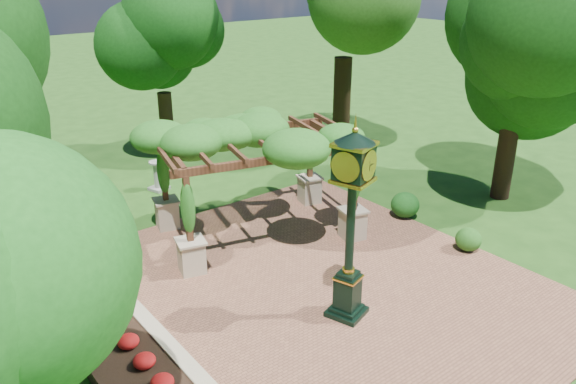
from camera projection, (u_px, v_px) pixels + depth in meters
ground at (349, 301)px, 14.28m from camera, size 120.00×120.00×0.00m
brick_plaza at (323, 284)px, 15.00m from camera, size 10.00×12.00×0.04m
border_wall at (176, 358)px, 11.95m from camera, size 0.35×5.00×0.40m
flower_bed at (137, 377)px, 11.44m from camera, size 1.50×5.00×0.36m
pedestal_clock at (352, 210)px, 12.64m from camera, size 1.17×1.17×4.72m
pergola at (256, 142)px, 16.67m from camera, size 6.61×5.01×3.71m
sundial at (158, 177)px, 21.03m from camera, size 0.77×0.77×1.12m
shrub_front at (468, 239)px, 16.60m from camera, size 0.94×0.94×0.69m
shrub_mid at (405, 205)px, 18.74m from camera, size 1.06×1.06×0.85m
shrub_back at (307, 177)px, 21.36m from camera, size 0.88×0.88×0.67m
tree_north at (160, 42)px, 23.24m from camera, size 3.53×3.53×7.14m
tree_east_near at (522, 51)px, 18.56m from camera, size 4.41×4.41×7.62m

